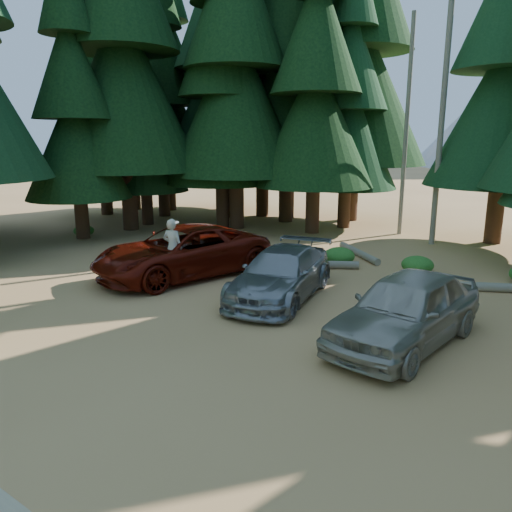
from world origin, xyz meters
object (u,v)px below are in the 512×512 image
at_px(red_pickup, 182,252).
at_px(log_mid, 359,253).
at_px(frisbee_player, 173,247).
at_px(log_left, 304,264).
at_px(silver_minivan_center, 281,274).
at_px(silver_minivan_right, 406,309).
at_px(log_right, 456,286).

distance_m(red_pickup, log_mid, 7.17).
distance_m(frisbee_player, log_mid, 7.77).
xyz_separation_m(red_pickup, log_left, (2.79, 3.27, -0.70)).
relative_size(red_pickup, silver_minivan_center, 1.22).
bearing_deg(silver_minivan_right, log_left, 146.21).
distance_m(silver_minivan_center, frisbee_player, 3.67).
xyz_separation_m(frisbee_player, log_right, (7.53, 4.56, -1.06)).
relative_size(red_pickup, silver_minivan_right, 1.25).
bearing_deg(silver_minivan_right, log_right, 98.02).
height_order(silver_minivan_center, log_right, silver_minivan_center).
height_order(red_pickup, silver_minivan_right, red_pickup).
xyz_separation_m(silver_minivan_center, silver_minivan_right, (4.09, -1.17, 0.11)).
height_order(log_left, log_right, log_left).
distance_m(red_pickup, frisbee_player, 1.02).
bearing_deg(silver_minivan_center, log_left, 97.37).
height_order(silver_minivan_center, log_left, silver_minivan_center).
bearing_deg(red_pickup, silver_minivan_center, 13.61).
relative_size(silver_minivan_center, log_mid, 1.55).
bearing_deg(log_right, frisbee_player, -175.50).
relative_size(silver_minivan_right, frisbee_player, 2.64).
relative_size(frisbee_player, log_left, 0.47).
bearing_deg(silver_minivan_center, red_pickup, 166.99).
distance_m(red_pickup, silver_minivan_right, 8.15).
bearing_deg(frisbee_player, red_pickup, -76.63).
bearing_deg(silver_minivan_right, log_mid, 127.73).
bearing_deg(red_pickup, silver_minivan_right, 5.83).
distance_m(log_mid, log_right, 4.96).
xyz_separation_m(log_left, log_mid, (0.84, 2.87, -0.01)).
distance_m(silver_minivan_center, log_left, 3.58).
bearing_deg(red_pickup, log_right, 39.49).
relative_size(silver_minivan_center, log_right, 1.13).
relative_size(red_pickup, log_right, 1.39).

